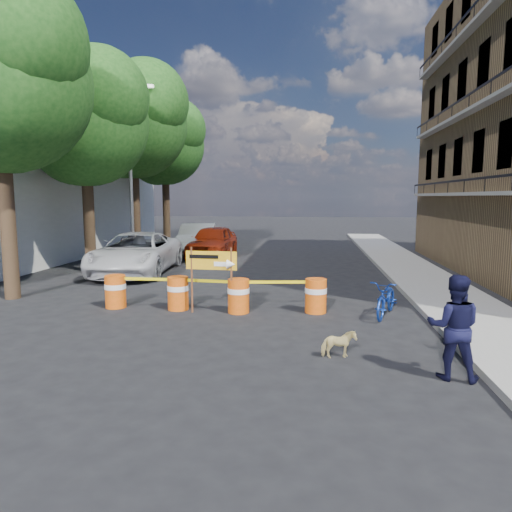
% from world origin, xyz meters
% --- Properties ---
extents(ground, '(120.00, 120.00, 0.00)m').
position_xyz_m(ground, '(0.00, 0.00, 0.00)').
color(ground, black).
rests_on(ground, ground).
extents(sidewalk_east, '(2.40, 40.00, 0.15)m').
position_xyz_m(sidewalk_east, '(6.20, 6.00, 0.07)').
color(sidewalk_east, gray).
rests_on(sidewalk_east, ground).
extents(tree_near, '(5.46, 5.20, 9.15)m').
position_xyz_m(tree_near, '(-6.73, 2.00, 6.36)').
color(tree_near, '#332316').
rests_on(tree_near, ground).
extents(tree_mid_a, '(5.25, 5.00, 8.68)m').
position_xyz_m(tree_mid_a, '(-6.74, 7.00, 6.01)').
color(tree_mid_a, '#332316').
rests_on(tree_mid_a, ground).
extents(tree_mid_b, '(5.67, 5.40, 9.62)m').
position_xyz_m(tree_mid_b, '(-6.73, 12.00, 6.71)').
color(tree_mid_b, '#332316').
rests_on(tree_mid_b, ground).
extents(tree_far, '(5.04, 4.80, 8.84)m').
position_xyz_m(tree_far, '(-6.74, 17.00, 6.22)').
color(tree_far, '#332316').
rests_on(tree_far, ground).
extents(streetlamp, '(1.25, 0.18, 8.00)m').
position_xyz_m(streetlamp, '(-5.93, 9.50, 4.38)').
color(streetlamp, gray).
rests_on(streetlamp, ground).
extents(barrel_far_left, '(0.58, 0.58, 0.90)m').
position_xyz_m(barrel_far_left, '(-3.23, 1.28, 0.47)').
color(barrel_far_left, '#C6540B').
rests_on(barrel_far_left, ground).
extents(barrel_mid_left, '(0.58, 0.58, 0.90)m').
position_xyz_m(barrel_mid_left, '(-1.44, 1.26, 0.47)').
color(barrel_mid_left, '#C6540B').
rests_on(barrel_mid_left, ground).
extents(barrel_mid_right, '(0.58, 0.58, 0.90)m').
position_xyz_m(barrel_mid_right, '(0.24, 1.12, 0.47)').
color(barrel_mid_right, '#C6540B').
rests_on(barrel_mid_right, ground).
extents(barrel_far_right, '(0.58, 0.58, 0.90)m').
position_xyz_m(barrel_far_right, '(2.26, 1.38, 0.47)').
color(barrel_far_right, '#C6540B').
rests_on(barrel_far_right, ground).
extents(detour_sign, '(1.36, 0.27, 1.75)m').
position_xyz_m(detour_sign, '(-0.28, 0.93, 1.27)').
color(detour_sign, '#592D19').
rests_on(detour_sign, ground).
extents(pedestrian, '(0.99, 0.85, 1.78)m').
position_xyz_m(pedestrian, '(4.50, -2.80, 0.89)').
color(pedestrian, black).
rests_on(pedestrian, ground).
extents(bicycle, '(0.93, 1.12, 1.81)m').
position_xyz_m(bicycle, '(4.06, 1.20, 0.91)').
color(bicycle, '#13349C').
rests_on(bicycle, ground).
extents(dog, '(0.69, 0.45, 0.54)m').
position_xyz_m(dog, '(2.66, -2.05, 0.27)').
color(dog, '#CFBC76').
rests_on(dog, ground).
extents(suv_white, '(3.13, 6.03, 1.62)m').
position_xyz_m(suv_white, '(-4.80, 6.83, 0.81)').
color(suv_white, silver).
rests_on(suv_white, ground).
extents(sedan_red, '(2.06, 4.79, 1.61)m').
position_xyz_m(sedan_red, '(-2.80, 11.93, 0.81)').
color(sedan_red, maroon).
rests_on(sedan_red, ground).
extents(sedan_silver, '(2.24, 5.12, 1.64)m').
position_xyz_m(sedan_silver, '(-3.82, 13.02, 0.82)').
color(sedan_silver, '#9FA3A6').
rests_on(sedan_silver, ground).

